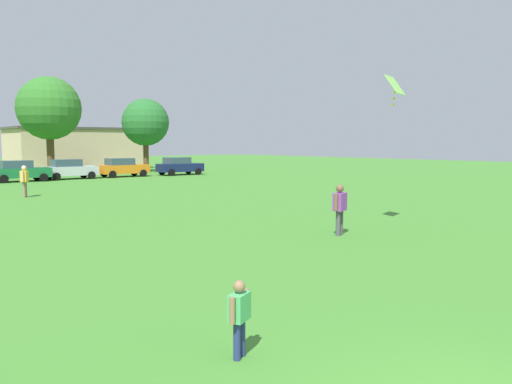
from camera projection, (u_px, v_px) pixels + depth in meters
The scene contains 11 objects.
child_kite_flyer at pixel (239, 312), 7.44m from camera, with size 0.48×0.35×1.12m.
adult_bystander at pixel (340, 205), 17.36m from camera, with size 0.75×0.49×1.68m.
bystander_near_trees at pixel (24, 178), 29.57m from camera, with size 0.58×0.75×1.79m.
kite at pixel (395, 87), 18.69m from camera, with size 1.16×0.82×1.08m.
parked_car_green_3 at pixel (19, 171), 41.49m from camera, with size 4.30×2.02×1.68m.
parked_car_silver_4 at pixel (69, 169), 44.40m from camera, with size 4.30×2.02×1.68m.
parked_car_orange_5 at pixel (123, 167), 47.42m from camera, with size 4.30×2.02×1.68m.
parked_car_navy_6 at pixel (179, 166), 50.34m from camera, with size 4.30×2.02×1.68m.
tree_right at pixel (49, 109), 50.05m from camera, with size 5.96×5.96×9.29m.
tree_far_right at pixel (145, 123), 55.16m from camera, with size 4.90×4.90×7.63m.
house_left at pixel (75, 148), 61.44m from camera, with size 14.38×8.18×4.79m.
Camera 1 is at (-5.19, -2.31, 3.04)m, focal length 37.16 mm.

